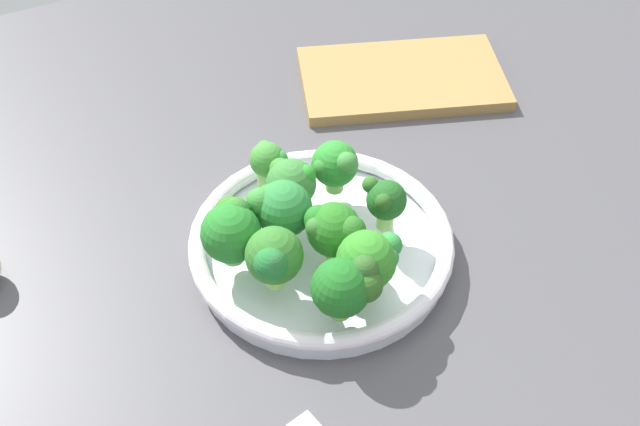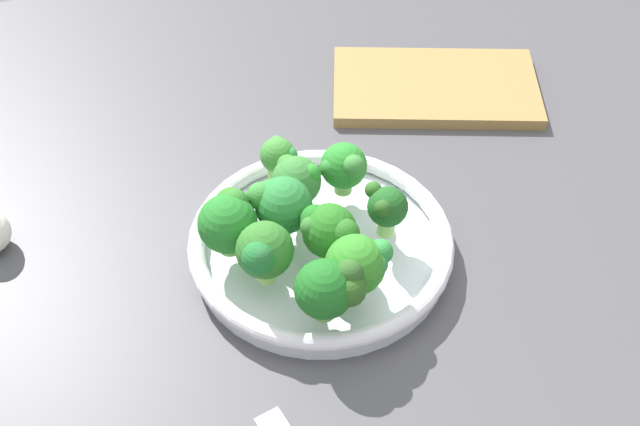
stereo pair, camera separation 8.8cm
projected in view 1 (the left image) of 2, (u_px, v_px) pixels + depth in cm
name	position (u px, v px, depth cm)	size (l,w,h in cm)	color
ground_plane	(349.00, 253.00, 94.61)	(130.00, 130.00, 2.50)	#4C4B4F
bowl	(320.00, 243.00, 91.61)	(28.98, 28.98, 3.43)	white
broccoli_floret_0	(291.00, 183.00, 90.38)	(5.49, 5.80, 6.55)	#94D16D
broccoli_floret_1	(333.00, 229.00, 85.28)	(5.90, 6.15, 6.68)	#9ED464
broccoli_floret_2	(385.00, 201.00, 88.40)	(4.35, 4.52, 6.08)	#8BC95F
broccoli_floret_3	(281.00, 206.00, 87.71)	(6.99, 6.34, 6.86)	#8CC55C
broccoli_floret_4	(274.00, 258.00, 82.00)	(5.88, 6.24, 7.15)	#9AD162
broccoli_floret_5	(268.00, 161.00, 93.32)	(4.14, 4.39, 5.82)	#89C55B
broccoli_floret_6	(335.00, 165.00, 92.34)	(5.52, 5.68, 6.44)	#7BB250
broccoli_floret_7	(346.00, 287.00, 79.95)	(6.83, 5.93, 6.89)	#79B151
broccoli_floret_8	(369.00, 260.00, 82.47)	(6.82, 6.12, 6.97)	#7DB64F
broccoli_floret_9	(231.00, 230.00, 85.33)	(6.29, 7.10, 6.96)	#77B959
cutting_board	(402.00, 78.00, 114.25)	(27.41, 15.96, 1.60)	#9F7842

